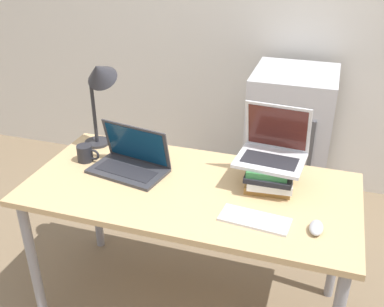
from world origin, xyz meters
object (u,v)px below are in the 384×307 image
Objects in this scene: book_stack at (270,174)px; mouse at (316,228)px; laptop_left at (131,162)px; laptop_on_books at (273,149)px; mug at (86,153)px; desk_lamp at (99,82)px; wireless_keyboard at (255,220)px; mini_fridge at (289,143)px.

mouse is at bearing -51.06° from book_stack.
laptop_on_books reaches higher than laptop_left.
book_stack is at bearing 2.98° from mug.
desk_lamp is (0.02, 0.17, 0.34)m from mug.
laptop_left is at bearing 160.84° from wireless_keyboard.
laptop_left is 0.72m from wireless_keyboard.
mouse reaches higher than wireless_keyboard.
desk_lamp is at bearing 142.73° from laptop_left.
laptop_on_books is at bearing 5.14° from mug.
laptop_left is 1.25× the size of laptop_on_books.
mouse is 0.83× the size of mug.
book_stack is 0.54× the size of desk_lamp.
mug is 0.12× the size of mini_fridge.
wireless_keyboard is 2.46× the size of mug.
mug is at bearing 164.99° from wireless_keyboard.
mug is (-0.95, -0.09, -0.13)m from laptop_on_books.
mug reaches higher than wireless_keyboard.
laptop_on_books is at bearing 88.45° from wireless_keyboard.
laptop_left is 0.27m from mug.
laptop_on_books reaches higher than mini_fridge.
laptop_on_books reaches higher than wireless_keyboard.
mug reaches higher than mouse.
desk_lamp is at bearing -135.25° from mini_fridge.
wireless_keyboard is at bearing -24.49° from desk_lamp.
laptop_on_books is at bearing -4.92° from desk_lamp.
mouse is (0.93, -0.23, -0.03)m from laptop_left.
mouse is 0.20× the size of desk_lamp.
laptop_on_books reaches higher than book_stack.
laptop_left reaches higher than book_stack.
book_stack is at bearing 5.53° from laptop_left.
book_stack is 0.31m from wireless_keyboard.
wireless_keyboard is (-0.01, -0.30, -0.06)m from book_stack.
laptop_on_books is 0.97m from mug.
laptop_on_books is at bearing 94.12° from book_stack.
book_stack is 1.08m from mini_fridge.
desk_lamp reaches higher than laptop_left.
wireless_keyboard is 1.36m from mini_fridge.
wireless_keyboard is (-0.01, -0.34, -0.17)m from laptop_on_books.
desk_lamp is at bearing 160.60° from mouse.
mini_fridge is (0.95, 1.08, -0.31)m from mug.
wireless_keyboard is at bearing -91.55° from laptop_on_books.
book_stack is 0.96m from mug.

